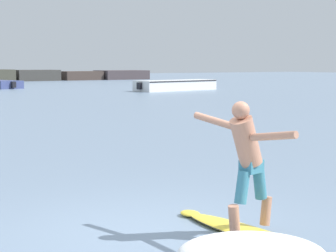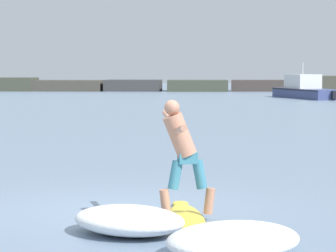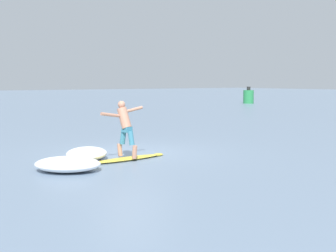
# 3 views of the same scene
# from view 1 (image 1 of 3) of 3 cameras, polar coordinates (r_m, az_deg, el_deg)

# --- Properties ---
(ground_plane) EXTENTS (200.00, 200.00, 0.00)m
(ground_plane) POSITION_cam_1_polar(r_m,az_deg,el_deg) (7.26, -2.28, -10.87)
(ground_plane) COLOR slate
(surfboard) EXTENTS (0.70, 2.51, 0.22)m
(surfboard) POSITION_cam_1_polar(r_m,az_deg,el_deg) (7.24, 8.11, -10.64)
(surfboard) COLOR yellow
(surfboard) RESTS_ON ground
(surfer) EXTENTS (0.81, 1.54, 1.63)m
(surfer) POSITION_cam_1_polar(r_m,az_deg,el_deg) (6.92, 8.03, -2.99)
(surfer) COLOR tan
(surfer) RESTS_ON surfboard
(small_boat_offshore) EXTENTS (8.55, 3.23, 0.82)m
(small_boat_offshore) POSITION_cam_1_polar(r_m,az_deg,el_deg) (45.00, 1.03, 4.21)
(small_boat_offshore) COLOR white
(small_boat_offshore) RESTS_ON ground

